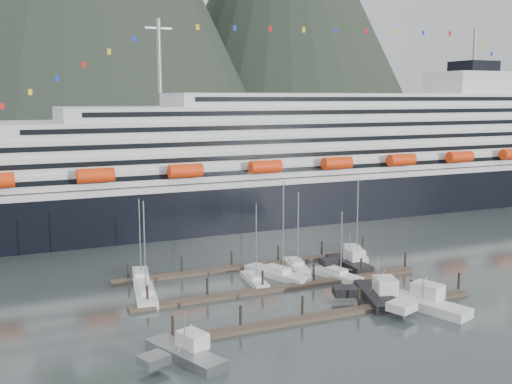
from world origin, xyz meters
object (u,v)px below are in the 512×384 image
cruise_ship (316,166)px  trawler_a (184,353)px  trawler_d (376,295)px  sailboat_b (255,280)px  sailboat_d (277,275)px  sailboat_g (355,253)px  sailboat_a (146,296)px  sailboat_h (336,276)px  sailboat_f (296,266)px  trawler_c (422,302)px  trawler_e (348,263)px  sailboat_e (141,278)px

cruise_ship → trawler_a: cruise_ship is taller
trawler_a → trawler_d: size_ratio=0.91×
sailboat_b → sailboat_d: (4.64, 1.26, 0.05)m
sailboat_g → sailboat_a: bearing=123.2°
sailboat_h → sailboat_d: bearing=48.3°
sailboat_b → sailboat_f: (9.76, 4.31, 0.03)m
sailboat_b → trawler_d: size_ratio=1.05×
sailboat_f → trawler_d: size_ratio=1.10×
sailboat_f → trawler_c: 25.55m
trawler_a → sailboat_h: bearing=-79.9°
sailboat_f → trawler_e: (8.69, -3.00, 0.44)m
sailboat_e → trawler_c: (33.10, -29.07, 0.47)m
sailboat_e → sailboat_h: (29.68, -11.88, -0.01)m
sailboat_g → trawler_d: size_ratio=1.20×
cruise_ship → sailboat_b: 61.55m
trawler_e → sailboat_a: bearing=92.7°
sailboat_f → sailboat_h: 8.20m
sailboat_h → trawler_c: bearing=175.9°
sailboat_d → sailboat_a: bearing=72.9°
sailboat_g → sailboat_d: bearing=130.4°
trawler_a → sailboat_f: bearing=-67.9°
sailboat_f → trawler_d: bearing=-159.0°
sailboat_a → sailboat_f: size_ratio=1.09×
cruise_ship → trawler_d: cruise_ship is taller
sailboat_f → trawler_a: 39.32m
sailboat_b → trawler_d: 19.71m
trawler_d → sailboat_e: bearing=69.0°
sailboat_a → sailboat_f: sailboat_a is taller
cruise_ship → sailboat_d: bearing=-125.8°
sailboat_a → sailboat_e: sailboat_a is taller
trawler_a → trawler_e: trawler_e is taller
sailboat_a → sailboat_f: 27.98m
trawler_c → sailboat_f: bearing=-3.8°
trawler_c → trawler_e: size_ratio=1.36×
sailboat_a → cruise_ship: bearing=-40.1°
sailboat_d → trawler_c: (12.13, -21.52, 0.44)m
sailboat_e → trawler_a: size_ratio=1.21×
sailboat_d → trawler_e: sailboat_d is taller
sailboat_f → trawler_e: 9.20m
sailboat_b → trawler_c: 26.31m
sailboat_b → trawler_d: bearing=-134.0°
sailboat_g → trawler_e: 8.42m
sailboat_f → sailboat_d: bearing=133.1°
trawler_d → trawler_e: 17.35m
sailboat_a → trawler_a: sailboat_a is taller
sailboat_g → trawler_e: bearing=161.0°
sailboat_a → trawler_c: bearing=-110.5°
sailboat_b → sailboat_a: bearing=97.5°
sailboat_e → trawler_a: bearing=-173.5°
sailboat_f → sailboat_a: bearing=112.3°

